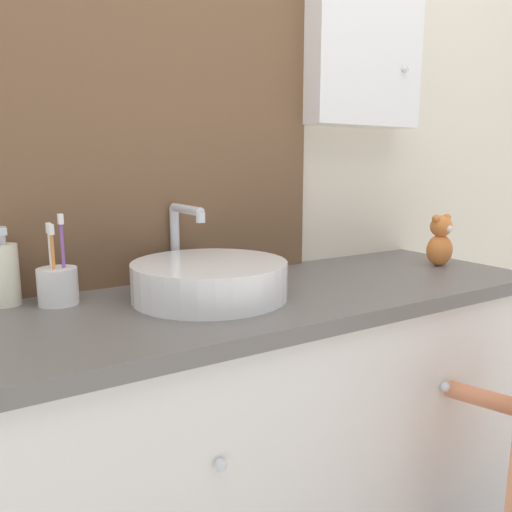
% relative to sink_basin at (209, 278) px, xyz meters
% --- Properties ---
extents(wall_back, '(3.20, 0.18, 2.50)m').
position_rel_sink_basin_xyz_m(wall_back, '(0.20, 0.25, 0.39)').
color(wall_back, beige).
rests_on(wall_back, ground_plane).
extents(vanity_counter, '(1.37, 0.51, 0.84)m').
position_rel_sink_basin_xyz_m(vanity_counter, '(0.19, -0.03, -0.46)').
color(vanity_counter, silver).
rests_on(vanity_counter, ground_plane).
extents(sink_basin, '(0.35, 0.41, 0.20)m').
position_rel_sink_basin_xyz_m(sink_basin, '(0.00, 0.00, 0.00)').
color(sink_basin, white).
rests_on(sink_basin, vanity_counter).
extents(toothbrush_holder, '(0.08, 0.08, 0.20)m').
position_rel_sink_basin_xyz_m(toothbrush_holder, '(-0.31, 0.12, -0.00)').
color(toothbrush_holder, silver).
rests_on(toothbrush_holder, vanity_counter).
extents(soap_dispenser, '(0.06, 0.06, 0.17)m').
position_rel_sink_basin_xyz_m(soap_dispenser, '(-0.40, 0.17, 0.02)').
color(soap_dispenser, beige).
rests_on(soap_dispenser, vanity_counter).
extents(teddy_bear, '(0.08, 0.07, 0.15)m').
position_rel_sink_basin_xyz_m(teddy_bear, '(0.75, -0.03, 0.03)').
color(teddy_bear, orange).
rests_on(teddy_bear, vanity_counter).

